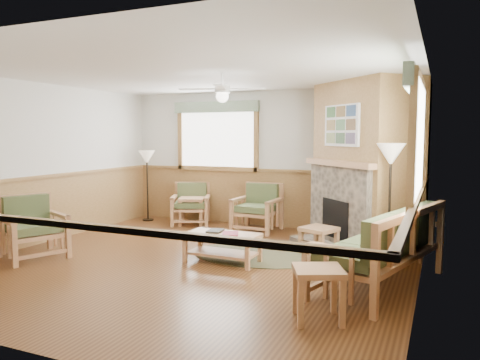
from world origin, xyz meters
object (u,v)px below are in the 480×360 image
at_px(sofa, 379,247).
at_px(armchair_left, 33,227).
at_px(armchair_back_right, 257,208).
at_px(end_table_chairs, 192,211).
at_px(end_table_sofa, 318,294).
at_px(floor_lamp_left, 147,186).
at_px(floor_lamp_right, 389,204).
at_px(coffee_table, 222,248).
at_px(footstool, 319,240).
at_px(armchair_back_left, 191,204).

relative_size(sofa, armchair_left, 2.30).
xyz_separation_m(armchair_back_right, end_table_chairs, (-1.45, 0.06, -0.17)).
distance_m(end_table_sofa, floor_lamp_left, 6.09).
xyz_separation_m(end_table_chairs, floor_lamp_right, (4.01, -1.49, 0.59)).
relative_size(sofa, coffee_table, 2.00).
bearing_deg(footstool, floor_lamp_left, 162.37).
xyz_separation_m(armchair_back_left, coffee_table, (1.85, -2.37, -0.21)).
height_order(armchair_back_right, floor_lamp_left, floor_lamp_left).
relative_size(armchair_left, end_table_sofa, 1.74).
bearing_deg(armchair_back_left, end_table_chairs, -69.49).
bearing_deg(end_table_sofa, floor_lamp_left, 140.42).
xyz_separation_m(sofa, coffee_table, (-2.20, 0.20, -0.28)).
bearing_deg(armchair_left, footstool, -38.90).
bearing_deg(armchair_left, floor_lamp_left, 27.68).
height_order(sofa, armchair_back_right, sofa).
relative_size(armchair_back_right, floor_lamp_right, 0.52).
distance_m(sofa, coffee_table, 2.23).
relative_size(armchair_left, coffee_table, 0.87).
bearing_deg(footstool, coffee_table, -137.23).
bearing_deg(coffee_table, armchair_back_left, 128.99).
bearing_deg(armchair_back_right, coffee_table, -78.79).
height_order(armchair_back_left, footstool, armchair_back_left).
height_order(coffee_table, end_table_sofa, end_table_sofa).
distance_m(sofa, armchair_left, 4.95).
xyz_separation_m(sofa, armchair_back_left, (-4.05, 2.57, -0.07)).
distance_m(armchair_back_right, floor_lamp_right, 2.96).
xyz_separation_m(coffee_table, floor_lamp_left, (-2.90, 2.35, 0.54)).
relative_size(armchair_back_left, armchair_back_right, 0.93).
bearing_deg(end_table_chairs, coffee_table, -52.09).
distance_m(end_table_chairs, footstool, 3.21).
distance_m(armchair_back_right, armchair_left, 3.93).
xyz_separation_m(sofa, armchair_back_right, (-2.56, 2.46, -0.04)).
bearing_deg(footstool, armchair_left, -153.10).
distance_m(coffee_table, end_table_sofa, 2.34).
distance_m(coffee_table, floor_lamp_left, 3.77).
xyz_separation_m(armchair_back_right, armchair_left, (-2.35, -3.16, 0.01)).
height_order(armchair_back_left, armchair_left, armchair_left).
relative_size(end_table_sofa, footstool, 1.12).
height_order(coffee_table, floor_lamp_left, floor_lamp_left).
bearing_deg(armchair_back_right, armchair_back_left, 178.20).
distance_m(armchair_back_left, end_table_chairs, 0.16).
relative_size(armchair_left, end_table_chairs, 1.67).
distance_m(end_table_sofa, footstool, 2.66).
xyz_separation_m(armchair_back_left, armchair_back_right, (1.50, -0.11, 0.03)).
bearing_deg(sofa, armchair_back_left, -105.86).
bearing_deg(floor_lamp_right, armchair_back_right, 150.73).
bearing_deg(armchair_back_right, floor_lamp_left, -179.58).
distance_m(footstool, floor_lamp_left, 4.28).
bearing_deg(end_table_sofa, floor_lamp_right, 79.91).
relative_size(armchair_left, floor_lamp_right, 0.54).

